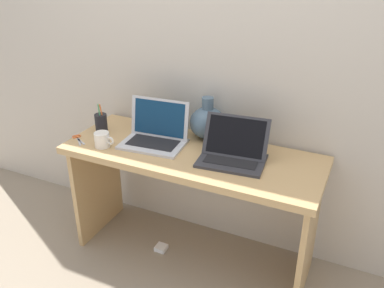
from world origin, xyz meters
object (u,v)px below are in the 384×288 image
coffee_mug (102,140)px  pen_cup (101,123)px  green_vase (207,122)px  scissors (78,138)px  power_brick (161,248)px  laptop_left (156,132)px  laptop_right (234,150)px

coffee_mug → pen_cup: pen_cup is taller
coffee_mug → pen_cup: size_ratio=0.66×
green_vase → pen_cup: (-0.62, -0.20, -0.04)m
pen_cup → scissors: pen_cup is taller
power_brick → scissors: bearing=-170.3°
laptop_left → power_brick: laptop_left is taller
laptop_right → pen_cup: (-0.85, -0.00, 0.00)m
green_vase → coffee_mug: (-0.49, -0.37, -0.06)m
coffee_mug → power_brick: coffee_mug is taller
power_brick → laptop_right: bearing=8.2°
pen_cup → laptop_right: bearing=0.3°
green_vase → scissors: size_ratio=1.84×
scissors → pen_cup: bearing=63.0°
coffee_mug → scissors: coffee_mug is taller
laptop_left → coffee_mug: size_ratio=3.05×
laptop_left → laptop_right: laptop_left is taller
pen_cup → scissors: 0.17m
pen_cup → green_vase: bearing=18.2°
laptop_right → laptop_left: bearing=178.4°
scissors → laptop_right: bearing=9.0°
green_vase → coffee_mug: 0.62m
green_vase → coffee_mug: bearing=-143.2°
green_vase → scissors: (-0.69, -0.35, -0.10)m
laptop_right → power_brick: size_ratio=5.32×
laptop_right → pen_cup: bearing=-179.7°
laptop_left → coffee_mug: laptop_left is taller
pen_cup → scissors: size_ratio=1.37×
green_vase → pen_cup: 0.65m
scissors → green_vase: bearing=26.6°
coffee_mug → green_vase: bearing=36.8°
laptop_right → coffee_mug: 0.75m
laptop_right → power_brick: bearing=-171.8°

